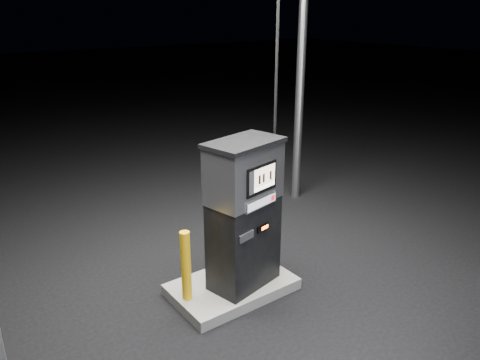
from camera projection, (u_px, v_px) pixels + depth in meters
ground at (232, 291)px, 6.30m from camera, size 80.00×80.00×0.00m
pump_island at (232, 287)px, 6.28m from camera, size 1.60×1.00×0.15m
fuel_dispenser at (244, 213)px, 5.89m from camera, size 1.13×0.77×4.06m
bollard_left at (186, 266)px, 5.73m from camera, size 0.15×0.15×0.93m
bollard_right at (272, 239)px, 6.58m from camera, size 0.11×0.11×0.78m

